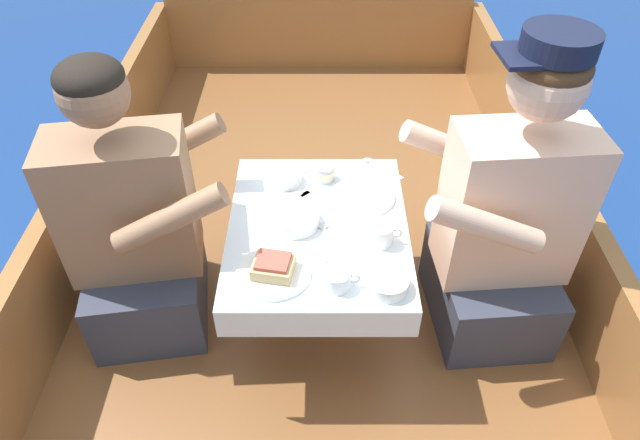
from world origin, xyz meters
TOP-DOWN VIEW (x-y plane):
  - ground_plane at (0.00, 0.00)m, footprint 60.00×60.00m
  - boat_deck at (0.00, 0.00)m, footprint 1.87×3.75m
  - gunwale_port at (-0.91, 0.00)m, footprint 0.06×3.75m
  - gunwale_starboard at (0.91, 0.00)m, footprint 0.06×3.75m
  - bow_coaming at (0.00, 1.85)m, footprint 1.75×0.06m
  - cockpit_table at (0.00, -0.09)m, footprint 0.56×0.69m
  - person_port at (-0.58, -0.07)m, footprint 0.56×0.51m
  - person_starboard at (0.58, -0.09)m, footprint 0.55×0.47m
  - plate_sandwich at (-0.12, -0.30)m, footprint 0.21×0.21m
  - plate_bread at (0.15, 0.05)m, footprint 0.21×0.21m
  - sandwich at (-0.12, -0.30)m, footprint 0.13×0.11m
  - bowl_port_near at (-0.11, 0.13)m, footprint 0.11×0.11m
  - bowl_starboard_near at (0.19, -0.35)m, footprint 0.12×0.12m
  - bowl_center_far at (-0.07, -0.09)m, footprint 0.15×0.15m
  - coffee_cup_port at (0.19, -0.17)m, footprint 0.10×0.07m
  - coffee_cup_starboard at (0.05, -0.34)m, footprint 0.10×0.08m
  - tin_can at (0.02, 0.14)m, footprint 0.07×0.07m
  - utensil_fork_port at (-0.08, 0.02)m, footprint 0.14×0.13m
  - utensil_knife_starboard at (-0.05, 0.07)m, footprint 0.17×0.04m
  - utensil_fork_starboard at (-0.01, 0.20)m, footprint 0.16×0.09m
  - utensil_spoon_port at (0.02, -0.14)m, footprint 0.04×0.17m
  - utensil_spoon_starboard at (0.21, 0.22)m, footprint 0.13×0.13m

SIDE VIEW (x-z plane):
  - ground_plane at x=0.00m, z-range 0.00..0.00m
  - boat_deck at x=0.00m, z-range 0.00..0.24m
  - gunwale_port at x=-0.91m, z-range 0.24..0.62m
  - gunwale_starboard at x=0.91m, z-range 0.24..0.62m
  - bow_coaming at x=0.00m, z-range 0.24..0.68m
  - cockpit_table at x=0.00m, z-range 0.40..0.83m
  - person_port at x=-0.58m, z-range 0.14..1.11m
  - person_starboard at x=0.58m, z-range 0.14..1.20m
  - utensil_fork_port at x=-0.08m, z-range 0.67..0.68m
  - utensil_knife_starboard at x=-0.05m, z-range 0.67..0.68m
  - utensil_fork_starboard at x=-0.01m, z-range 0.67..0.68m
  - utensil_spoon_port at x=0.02m, z-range 0.67..0.68m
  - utensil_spoon_starboard at x=0.21m, z-range 0.67..0.68m
  - plate_sandwich at x=-0.12m, z-range 0.67..0.68m
  - plate_bread at x=0.15m, z-range 0.67..0.68m
  - bowl_port_near at x=-0.11m, z-range 0.67..0.71m
  - bowl_center_far at x=-0.07m, z-range 0.67..0.71m
  - bowl_starboard_near at x=0.19m, z-range 0.67..0.71m
  - tin_can at x=0.02m, z-range 0.67..0.73m
  - coffee_cup_starboard at x=0.05m, z-range 0.67..0.73m
  - sandwich at x=-0.12m, z-range 0.68..0.73m
  - coffee_cup_port at x=0.19m, z-range 0.67..0.74m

